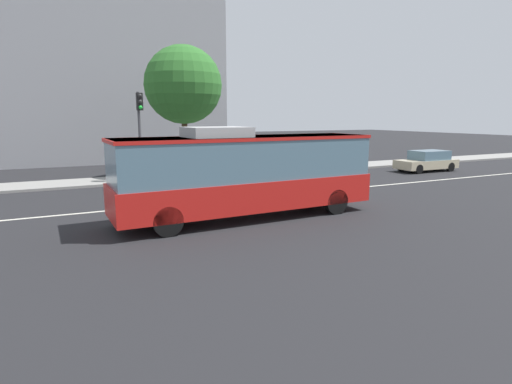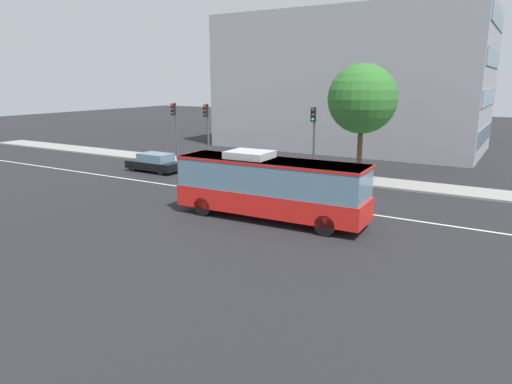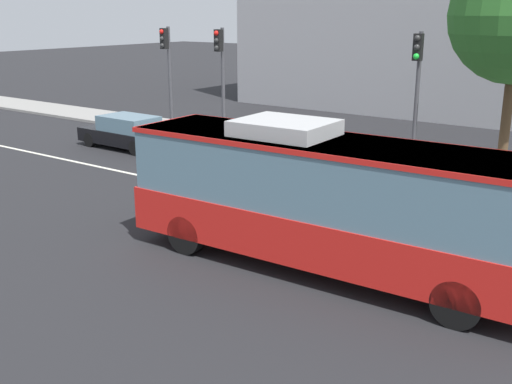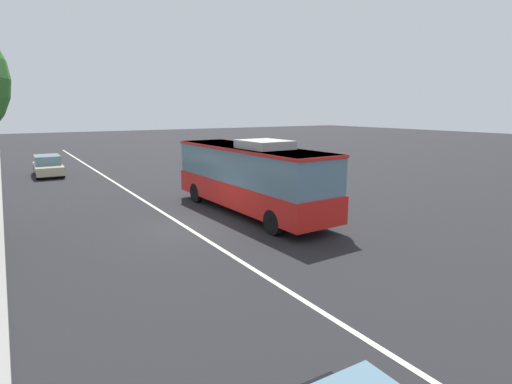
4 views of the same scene
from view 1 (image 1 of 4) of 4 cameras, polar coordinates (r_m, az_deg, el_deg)
The scene contains 8 objects.
ground_plane at distance 18.82m, azimuth -7.59°, elevation -1.42°, with size 160.00×160.00×0.00m, color black.
sidewalk_kerb at distance 26.27m, azimuth -12.98°, elevation 1.91°, with size 80.00×2.96×0.14m, color gray.
lane_centre_line at distance 18.82m, azimuth -7.59°, elevation -1.40°, with size 76.00×0.16×0.01m, color silver.
transit_bus at distance 15.54m, azimuth -1.37°, elevation 2.95°, with size 10.07×2.81×3.46m.
sedan_beige at distance 31.68m, azimuth 22.61°, elevation 3.98°, with size 4.54×1.90×1.46m.
traffic_light_far_corner at distance 24.52m, azimuth -15.78°, elevation 9.40°, with size 0.34×0.62×5.20m.
street_tree_kerbside_left at distance 26.58m, azimuth -10.04°, elevation 14.37°, with size 4.78×4.78×8.15m.
office_block_background at distance 42.01m, azimuth -25.32°, elevation 13.49°, with size 26.59×14.16×13.60m.
Camera 1 is at (-5.71, -17.52, 3.82)m, focal length 28.88 mm.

